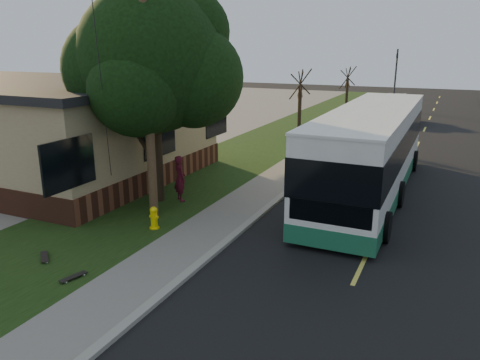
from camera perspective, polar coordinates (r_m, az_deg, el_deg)
name	(u,v)px	position (r m, az deg, el deg)	size (l,w,h in m)	color
ground	(226,244)	(14.27, -1.67, -7.78)	(120.00, 120.00, 0.00)	black
road	(402,177)	(22.51, 19.19, 0.31)	(8.00, 80.00, 0.01)	black
curb	(317,167)	(23.16, 9.36, 1.57)	(0.25, 80.00, 0.12)	gray
sidewalk	(297,165)	(23.44, 7.00, 1.79)	(2.00, 80.00, 0.08)	slate
grass_verge	(234,159)	(24.69, -0.75, 2.63)	(5.00, 80.00, 0.07)	black
building_lot	(87,143)	(30.27, -18.17, 4.30)	(15.00, 80.00, 0.04)	slate
commercial_building	(5,130)	(25.58, -26.76, 5.51)	(18.40, 10.40, 4.25)	#937F5B
fire_hydrant	(154,218)	(15.35, -10.44, -4.54)	(0.32, 0.32, 0.74)	yellow
utility_pole	(147,82)	(15.66, -11.28, 11.60)	(2.86, 3.21, 9.07)	#473321
leafy_tree	(153,63)	(17.48, -10.51, 13.84)	(6.30, 6.00, 7.80)	black
bare_tree_near	(300,103)	(31.32, 7.30, 9.29)	(1.38, 1.21, 4.31)	black
bare_tree_far	(347,90)	(42.77, 12.91, 10.60)	(1.38, 1.21, 4.03)	black
traffic_signal	(396,75)	(46.06, 18.43, 12.01)	(0.18, 0.22, 5.50)	#2D2D30
transit_bus	(371,150)	(19.10, 15.63, 3.59)	(2.94, 12.75, 3.45)	silver
skateboarder	(180,178)	(17.80, -7.33, 0.20)	(0.64, 0.42, 1.75)	#50101F
skateboard_main	(73,277)	(12.83, -19.66, -11.06)	(0.35, 0.75, 0.07)	black
skateboard_spare	(45,257)	(14.22, -22.73, -8.64)	(0.70, 0.65, 0.07)	black
dumpster	(82,171)	(20.50, -18.67, 1.03)	(1.81, 1.55, 1.41)	black
distant_car	(407,114)	(38.29, 19.72, 7.59)	(1.78, 4.42, 1.51)	black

